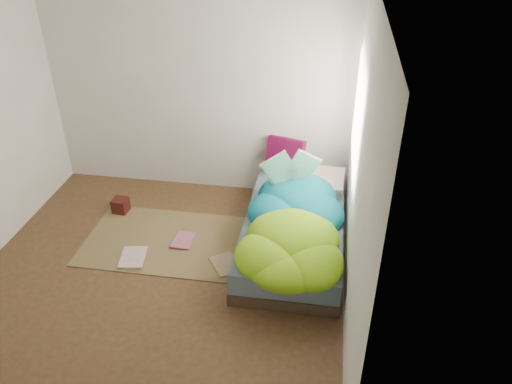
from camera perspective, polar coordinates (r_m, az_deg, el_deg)
ground at (r=4.94m, az=-10.97°, el=-9.49°), size 3.50×3.50×0.00m
room_walls at (r=4.07m, az=-13.09°, el=8.04°), size 3.54×3.54×2.62m
bed at (r=5.17m, az=4.35°, el=-4.41°), size 1.00×2.00×0.34m
duvet at (r=4.79m, az=4.27°, el=-2.65°), size 0.96×1.84×0.34m
rug at (r=5.38m, az=-10.65°, el=-5.45°), size 1.60×1.10×0.01m
pillow_floral at (r=5.56m, az=6.73°, el=1.29°), size 0.65×0.42×0.14m
pillow_magenta at (r=5.73m, az=3.31°, el=4.07°), size 0.44×0.25×0.42m
open_book at (r=5.07m, az=4.09°, el=3.68°), size 0.51×0.26×0.30m
wooden_box at (r=5.88m, az=-15.22°, el=-1.47°), size 0.17×0.17×0.16m
floor_book_a at (r=5.21m, az=-15.21°, el=-7.24°), size 0.30×0.37×0.03m
floor_book_b at (r=5.34m, az=-9.42°, el=-5.36°), size 0.22×0.29×0.03m
floor_book_c at (r=4.93m, az=-4.83°, el=-8.64°), size 0.37×0.40×0.02m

